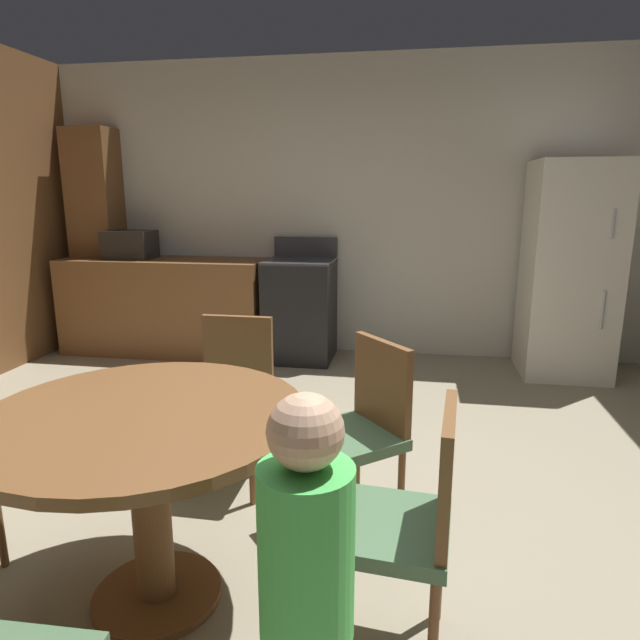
# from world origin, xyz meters

# --- Properties ---
(ground_plane) EXTENTS (14.00, 14.00, 0.00)m
(ground_plane) POSITION_xyz_m (0.00, 0.00, 0.00)
(ground_plane) COLOR gray
(wall_back) EXTENTS (5.97, 0.12, 2.70)m
(wall_back) POSITION_xyz_m (0.00, 3.05, 1.35)
(wall_back) COLOR beige
(wall_back) RESTS_ON ground
(kitchen_counter) EXTENTS (1.92, 0.60, 0.90)m
(kitchen_counter) POSITION_xyz_m (-1.72, 2.65, 0.45)
(kitchen_counter) COLOR brown
(kitchen_counter) RESTS_ON ground
(pantry_column) EXTENTS (0.44, 0.36, 2.10)m
(pantry_column) POSITION_xyz_m (-2.46, 2.83, 1.05)
(pantry_column) COLOR brown
(pantry_column) RESTS_ON ground
(oven_range) EXTENTS (0.60, 0.60, 1.10)m
(oven_range) POSITION_xyz_m (-0.41, 2.66, 0.47)
(oven_range) COLOR black
(oven_range) RESTS_ON ground
(refrigerator) EXTENTS (0.68, 0.68, 1.76)m
(refrigerator) POSITION_xyz_m (1.86, 2.60, 0.88)
(refrigerator) COLOR silver
(refrigerator) RESTS_ON ground
(microwave) EXTENTS (0.44, 0.32, 0.26)m
(microwave) POSITION_xyz_m (-2.04, 2.65, 1.03)
(microwave) COLOR black
(microwave) RESTS_ON kitchen_counter
(dining_table) EXTENTS (1.14, 1.14, 0.76)m
(dining_table) POSITION_xyz_m (-0.32, -0.49, 0.60)
(dining_table) COLOR brown
(dining_table) RESTS_ON ground
(chair_northeast) EXTENTS (0.56, 0.56, 0.87)m
(chair_northeast) POSITION_xyz_m (0.39, 0.11, 0.50)
(chair_northeast) COLOR brown
(chair_northeast) RESTS_ON ground
(chair_north) EXTENTS (0.40, 0.40, 0.87)m
(chair_north) POSITION_xyz_m (-0.32, 0.44, 0.50)
(chair_north) COLOR brown
(chair_north) RESTS_ON ground
(chair_east) EXTENTS (0.43, 0.43, 0.87)m
(chair_east) POSITION_xyz_m (0.60, -0.57, 0.50)
(chair_east) COLOR brown
(chair_east) RESTS_ON ground
(person_child) EXTENTS (0.31, 0.31, 1.09)m
(person_child) POSITION_xyz_m (0.38, -1.08, 0.58)
(person_child) COLOR #8C337A
(person_child) RESTS_ON ground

